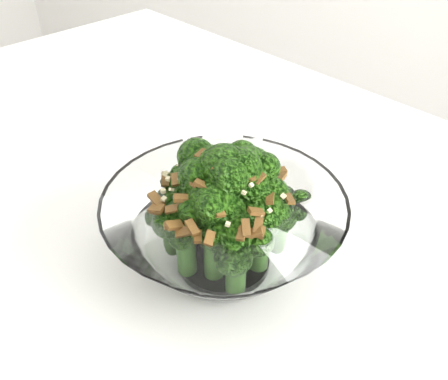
% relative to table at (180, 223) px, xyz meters
% --- Properties ---
extents(table, '(1.42, 1.22, 0.75)m').
position_rel_table_xyz_m(table, '(0.00, 0.00, 0.00)').
color(table, white).
rests_on(table, ground).
extents(broccoli_dish, '(0.23, 0.23, 0.14)m').
position_rel_table_xyz_m(broccoli_dish, '(0.11, -0.11, 0.12)').
color(broccoli_dish, white).
rests_on(broccoli_dish, table).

